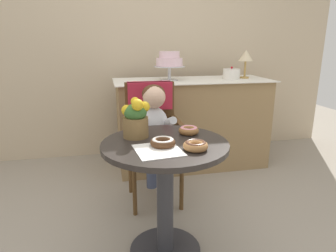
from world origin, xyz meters
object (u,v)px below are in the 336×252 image
Objects in this scene: cafe_table at (165,177)px; donut_side at (163,142)px; round_layer_cake at (231,74)px; table_lamp at (246,57)px; seated_child at (155,123)px; tiered_cake_stand at (169,61)px; donut_mid at (196,145)px; flower_vase at (136,119)px; wicker_chair at (152,123)px; donut_front at (189,130)px.

cafe_table is 5.25× the size of donut_side.
round_layer_cake is 0.61× the size of table_lamp.
round_layer_cake is at bearing 38.28° from seated_child.
tiered_cake_stand is at bearing 69.74° from seated_child.
donut_mid is (0.13, -0.15, 0.24)m from cafe_table.
donut_mid is at bearing -29.88° from donut_side.
round_layer_cake is (0.64, -0.01, -0.13)m from tiered_cake_stand.
table_lamp reaches higher than flower_vase.
table_lamp is at bearing 34.89° from seated_child.
wicker_chair is 7.25× the size of donut_mid.
wicker_chair reaches higher than donut_mid.
round_layer_cake is at bearing 53.52° from cafe_table.
wicker_chair is 0.89m from donut_mid.
cafe_table is at bearing -130.20° from table_lamp.
table_lamp is (0.98, 1.47, 0.37)m from donut_mid.
round_layer_cake is at bearing -1.18° from tiered_cake_stand.
flower_vase is (-0.19, -0.59, 0.19)m from wicker_chair.
donut_front is at bearing -123.77° from round_layer_cake.
round_layer_cake is (0.82, 1.44, 0.21)m from donut_mid.
seated_child is (0.00, -0.16, 0.04)m from wicker_chair.
donut_front is 0.94× the size of donut_mid.
cafe_table is 4.15× the size of round_layer_cake.
cafe_table is at bearing -103.42° from tiered_cake_stand.
seated_child reaches higher than donut_side.
donut_side is 0.25m from flower_vase.
seated_child is 0.50m from flower_vase.
tiered_cake_stand is 0.66m from round_layer_cake.
tiered_cake_stand is (0.14, 1.18, 0.34)m from donut_front.
donut_side is at bearing -95.82° from seated_child.
flower_vase is (-0.32, 0.00, 0.09)m from donut_front.
round_layer_cake is at bearing 60.35° from donut_mid.
wicker_chair is 5.50× the size of round_layer_cake.
cafe_table is 0.74m from wicker_chair.
cafe_table is at bearing -94.02° from seated_child.
donut_front is (0.17, 0.12, 0.24)m from cafe_table.
table_lamp is (1.07, 0.59, 0.48)m from wicker_chair.
cafe_table is 3.04× the size of flower_vase.
cafe_table is 1.46m from tiered_cake_stand.
donut_mid is at bearing -45.48° from flower_vase.
round_layer_cake reaches higher than cafe_table.
seated_child is at bearing 84.18° from donut_side.
seated_child is 5.86× the size of donut_front.
seated_child is at bearing -145.11° from table_lamp.
tiered_cake_stand is (0.46, 1.17, 0.25)m from flower_vase.
seated_child reaches higher than donut_front.
cafe_table is 5.47× the size of donut_mid.
donut_front is 0.33m from flower_vase.
donut_side reaches higher than cafe_table.
flower_vase reaches higher than donut_mid.
table_lamp is (0.94, 1.19, 0.37)m from donut_front.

